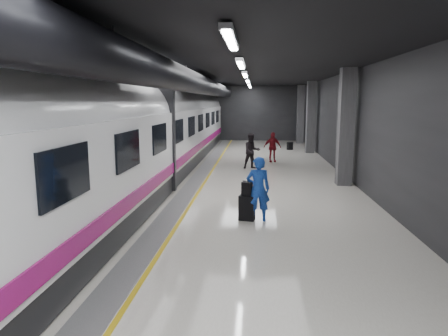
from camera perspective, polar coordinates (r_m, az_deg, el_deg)
name	(u,v)px	position (r m, az deg, el deg)	size (l,w,h in m)	color
ground	(224,194)	(14.16, 0.02, -3.73)	(40.00, 40.00, 0.00)	silver
platform_hall	(218,93)	(14.77, -0.81, 10.64)	(10.02, 40.02, 4.51)	black
train	(132,135)	(14.46, -12.96, 4.61)	(3.05, 38.00, 4.05)	black
traveler_main	(258,189)	(10.88, 4.90, -3.00)	(0.65, 0.43, 1.78)	blue
suitcase_main	(247,208)	(11.05, 3.28, -5.71)	(0.42, 0.27, 0.69)	black
shoulder_bag	(247,189)	(10.92, 3.29, -3.01)	(0.28, 0.15, 0.37)	black
traveler_far_a	(252,151)	(19.41, 3.99, 2.44)	(0.84, 0.66, 1.73)	black
traveler_far_b	(272,147)	(21.72, 6.92, 2.98)	(0.94, 0.39, 1.61)	maroon
suitcase_far	(290,146)	(27.43, 9.39, 3.13)	(0.36, 0.23, 0.53)	black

